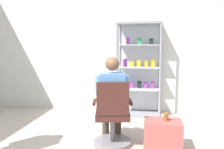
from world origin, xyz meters
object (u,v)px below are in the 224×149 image
at_px(display_cabinet_main, 139,69).
at_px(tea_glass, 166,117).
at_px(seated_shopkeeper, 112,95).
at_px(office_chair, 112,120).
at_px(storage_crate, 163,135).

height_order(display_cabinet_main, tea_glass, display_cabinet_main).
xyz_separation_m(display_cabinet_main, seated_shopkeeper, (-0.31, -1.58, -0.25)).
bearing_deg(office_chair, storage_crate, 0.35).
bearing_deg(tea_glass, display_cabinet_main, 105.39).
bearing_deg(tea_glass, storage_crate, -150.48).
distance_m(display_cabinet_main, storage_crate, 1.94).
relative_size(seated_shopkeeper, storage_crate, 2.50).
bearing_deg(office_chair, tea_glass, 2.04).
distance_m(storage_crate, tea_glass, 0.26).
xyz_separation_m(seated_shopkeeper, storage_crate, (0.74, -0.16, -0.51)).
height_order(storage_crate, tea_glass, tea_glass).
height_order(office_chair, seated_shopkeeper, seated_shopkeeper).
relative_size(display_cabinet_main, seated_shopkeeper, 1.47).
bearing_deg(office_chair, seated_shopkeeper, 100.64).
xyz_separation_m(display_cabinet_main, storage_crate, (0.43, -1.73, -0.76)).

